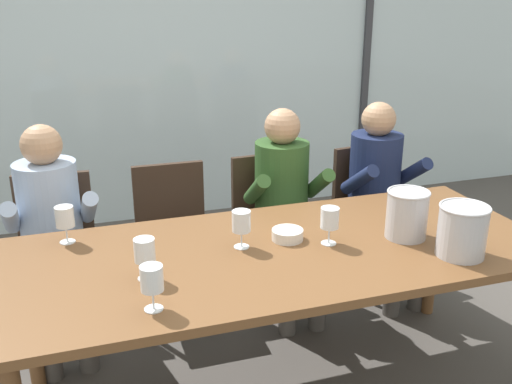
% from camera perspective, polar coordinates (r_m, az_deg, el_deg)
% --- Properties ---
extents(ground, '(14.00, 14.00, 0.00)m').
position_cam_1_polar(ground, '(3.80, -3.10, -9.98)').
color(ground, '#4C4742').
extents(window_glass_panel, '(7.63, 0.03, 2.60)m').
position_cam_1_polar(window_glass_panel, '(4.79, -8.17, 12.54)').
color(window_glass_panel, silver).
rests_on(window_glass_panel, ground).
extents(window_mullion_right, '(0.06, 0.06, 2.60)m').
position_cam_1_polar(window_mullion_right, '(5.35, 10.78, 13.12)').
color(window_mullion_right, '#38383D').
rests_on(window_mullion_right, ground).
extents(hillside_vineyard, '(13.63, 2.40, 1.47)m').
position_cam_1_polar(hillside_vineyard, '(7.88, -12.07, 10.90)').
color(hillside_vineyard, '#477A38').
rests_on(hillside_vineyard, ground).
extents(dining_table, '(2.43, 1.02, 0.77)m').
position_cam_1_polar(dining_table, '(2.63, 2.39, -6.94)').
color(dining_table, brown).
rests_on(dining_table, ground).
extents(chair_near_curtain, '(0.48, 0.48, 0.90)m').
position_cam_1_polar(chair_near_curtain, '(3.43, -19.12, -4.69)').
color(chair_near_curtain, '#332319').
rests_on(chair_near_curtain, ground).
extents(chair_left_of_center, '(0.44, 0.44, 0.90)m').
position_cam_1_polar(chair_left_of_center, '(3.44, -8.13, -3.63)').
color(chair_left_of_center, '#332319').
rests_on(chair_left_of_center, ground).
extents(chair_center, '(0.46, 0.46, 0.90)m').
position_cam_1_polar(chair_center, '(3.59, 1.38, -2.40)').
color(chair_center, '#332319').
rests_on(chair_center, ground).
extents(chair_right_of_center, '(0.50, 0.50, 0.90)m').
position_cam_1_polar(chair_right_of_center, '(3.86, 11.04, -1.17)').
color(chair_right_of_center, '#332319').
rests_on(chair_right_of_center, ground).
extents(person_pale_blue_shirt, '(0.48, 0.63, 1.22)m').
position_cam_1_polar(person_pale_blue_shirt, '(3.20, -19.45, -3.05)').
color(person_pale_blue_shirt, '#9EB2D1').
rests_on(person_pale_blue_shirt, ground).
extents(person_olive_shirt, '(0.47, 0.62, 1.22)m').
position_cam_1_polar(person_olive_shirt, '(3.40, 2.93, -0.58)').
color(person_olive_shirt, '#2D5123').
rests_on(person_olive_shirt, ground).
extents(person_navy_polo, '(0.48, 0.63, 1.22)m').
position_cam_1_polar(person_navy_polo, '(3.67, 12.22, 0.50)').
color(person_navy_polo, '#192347').
rests_on(person_navy_polo, ground).
extents(ice_bucket_primary, '(0.22, 0.22, 0.23)m').
position_cam_1_polar(ice_bucket_primary, '(2.64, 19.65, -3.55)').
color(ice_bucket_primary, '#B7B7BC').
rests_on(ice_bucket_primary, dining_table).
extents(ice_bucket_secondary, '(0.20, 0.20, 0.23)m').
position_cam_1_polar(ice_bucket_secondary, '(2.76, 14.64, -2.07)').
color(ice_bucket_secondary, '#B7B7BC').
rests_on(ice_bucket_secondary, dining_table).
extents(tasting_bowl, '(0.15, 0.15, 0.05)m').
position_cam_1_polar(tasting_bowl, '(2.68, 3.12, -4.21)').
color(tasting_bowl, silver).
rests_on(tasting_bowl, dining_table).
extents(wine_glass_by_left_taster, '(0.08, 0.08, 0.17)m').
position_cam_1_polar(wine_glass_by_left_taster, '(2.33, -10.91, -5.83)').
color(wine_glass_by_left_taster, silver).
rests_on(wine_glass_by_left_taster, dining_table).
extents(wine_glass_near_bucket, '(0.08, 0.08, 0.17)m').
position_cam_1_polar(wine_glass_near_bucket, '(2.62, 7.27, -2.62)').
color(wine_glass_near_bucket, silver).
rests_on(wine_glass_near_bucket, dining_table).
extents(wine_glass_center_pour, '(0.08, 0.08, 0.17)m').
position_cam_1_polar(wine_glass_center_pour, '(2.56, -1.45, -3.06)').
color(wine_glass_center_pour, silver).
rests_on(wine_glass_center_pour, dining_table).
extents(wine_glass_by_right_taster, '(0.08, 0.08, 0.17)m').
position_cam_1_polar(wine_glass_by_right_taster, '(2.75, -18.31, -2.48)').
color(wine_glass_by_right_taster, silver).
rests_on(wine_glass_by_right_taster, dining_table).
extents(wine_glass_spare_empty, '(0.08, 0.08, 0.17)m').
position_cam_1_polar(wine_glass_spare_empty, '(2.12, -10.22, -8.57)').
color(wine_glass_spare_empty, silver).
rests_on(wine_glass_spare_empty, dining_table).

